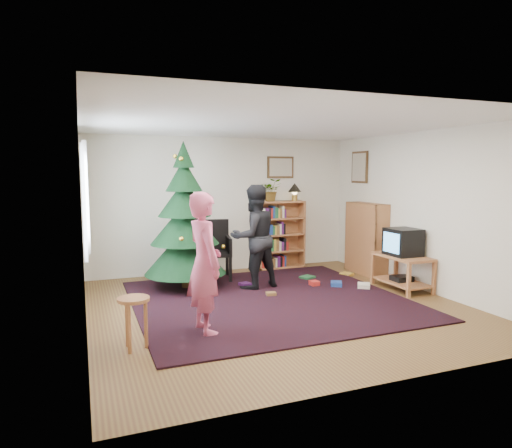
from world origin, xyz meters
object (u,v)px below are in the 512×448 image
object	(u,v)px
bookshelf_right	(366,238)
christmas_tree	(185,228)
tv_stand	(402,269)
picture_right	(360,167)
table_lamp	(295,189)
picture_back	(280,167)
person_standing	(205,263)
bookshelf_back	(280,234)
person_by_chair	(254,237)
armchair	(212,247)
crt_tv	(403,242)
stool	(134,309)
potted_plant	(271,190)

from	to	relation	value
bookshelf_right	christmas_tree	bearing A→B (deg)	87.74
tv_stand	christmas_tree	bearing A→B (deg)	158.00
picture_right	bookshelf_right	xyz separation A→B (m)	(-0.14, -0.47, -1.29)
tv_stand	table_lamp	bearing A→B (deg)	110.36
picture_back	person_standing	distance (m)	4.08
picture_right	bookshelf_back	xyz separation A→B (m)	(-1.38, 0.59, -1.29)
picture_back	tv_stand	distance (m)	3.06
person_by_chair	table_lamp	world-z (taller)	person_by_chair
christmas_tree	bookshelf_back	world-z (taller)	christmas_tree
table_lamp	bookshelf_right	bearing A→B (deg)	-48.30
picture_right	bookshelf_right	bearing A→B (deg)	-106.00
christmas_tree	picture_back	bearing A→B (deg)	26.54
picture_back	table_lamp	size ratio (longest dim) A/B	1.58
picture_back	armchair	world-z (taller)	picture_back
crt_tv	stool	world-z (taller)	crt_tv
stool	table_lamp	size ratio (longest dim) A/B	1.61
picture_back	bookshelf_right	world-z (taller)	picture_back
person_standing	christmas_tree	bearing A→B (deg)	-12.77
christmas_tree	tv_stand	size ratio (longest dim) A/B	2.45
picture_right	person_by_chair	xyz separation A→B (m)	(-2.43, -0.72, -1.12)
bookshelf_back	bookshelf_right	world-z (taller)	same
bookshelf_right	armchair	distance (m)	2.81
picture_back	picture_right	bearing A→B (deg)	-28.69
bookshelf_back	potted_plant	world-z (taller)	potted_plant
bookshelf_back	crt_tv	bearing A→B (deg)	-63.22
bookshelf_back	person_standing	distance (m)	3.78
picture_right	table_lamp	distance (m)	1.30
person_standing	person_by_chair	size ratio (longest dim) A/B	0.99
bookshelf_back	table_lamp	size ratio (longest dim) A/B	3.74
picture_back	crt_tv	size ratio (longest dim) A/B	1.12
bookshelf_right	bookshelf_back	bearing A→B (deg)	49.57
bookshelf_back	person_by_chair	bearing A→B (deg)	-128.73
christmas_tree	armchair	xyz separation A→B (m)	(0.59, 0.50, -0.42)
picture_back	picture_right	world-z (taller)	picture_right
tv_stand	stool	size ratio (longest dim) A/B	1.71
bookshelf_back	armchair	distance (m)	1.55
picture_right	person_standing	distance (m)	4.54
person_by_chair	bookshelf_back	bearing A→B (deg)	-139.76
crt_tv	picture_back	bearing A→B (deg)	114.34
tv_stand	person_standing	world-z (taller)	person_standing
christmas_tree	table_lamp	distance (m)	2.61
picture_right	bookshelf_back	distance (m)	1.98
armchair	crt_tv	bearing A→B (deg)	-23.56
christmas_tree	person_standing	xyz separation A→B (m)	(-0.22, -2.07, -0.16)
picture_back	bookshelf_back	size ratio (longest dim) A/B	0.42
picture_back	table_lamp	bearing A→B (deg)	-28.87
picture_back	tv_stand	bearing A→B (deg)	-65.60
picture_back	crt_tv	bearing A→B (deg)	-65.66
bookshelf_back	stool	world-z (taller)	bookshelf_back
bookshelf_back	bookshelf_right	xyz separation A→B (m)	(1.25, -1.06, 0.00)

